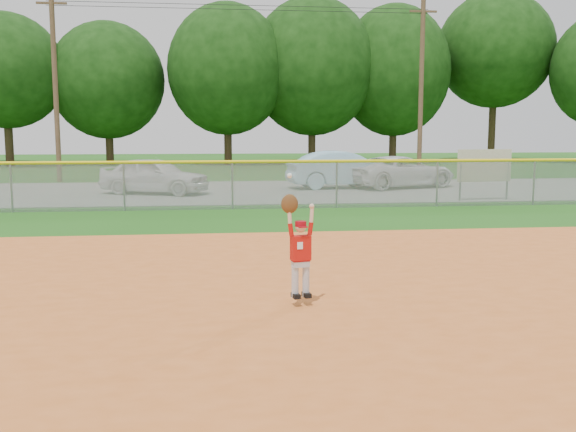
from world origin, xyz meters
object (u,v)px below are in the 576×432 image
object	(u,v)px
car_blue	(344,170)
sponsor_sign	(484,167)
car_white_b	(401,172)
ballplayer	(299,247)
car_white_a	(155,175)

from	to	relation	value
car_blue	sponsor_sign	bearing A→B (deg)	-150.32
car_blue	car_white_b	world-z (taller)	car_blue
car_blue	sponsor_sign	distance (m)	6.67
car_white_b	ballplayer	bearing A→B (deg)	138.33
car_white_a	ballplayer	world-z (taller)	ballplayer
car_white_b	ballplayer	xyz separation A→B (m)	(-6.88, -18.24, 0.16)
sponsor_sign	car_white_b	bearing A→B (deg)	105.05
car_blue	sponsor_sign	world-z (taller)	sponsor_sign
car_blue	car_white_b	size ratio (longest dim) A/B	0.98
ballplayer	car_blue	bearing A→B (deg)	76.51
sponsor_sign	ballplayer	size ratio (longest dim) A/B	1.17
car_blue	ballplayer	bearing A→B (deg)	160.12
sponsor_sign	ballplayer	distance (m)	15.36
ballplayer	car_white_b	bearing A→B (deg)	69.33
car_white_a	ballplayer	xyz separation A→B (m)	(3.42, -16.61, 0.13)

